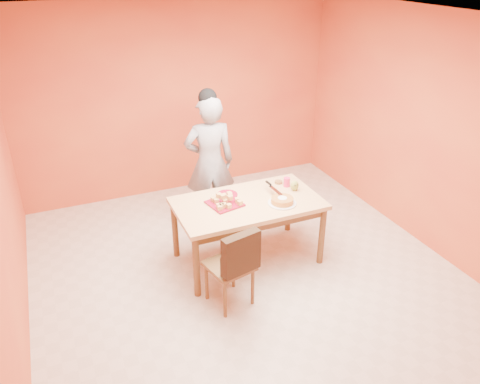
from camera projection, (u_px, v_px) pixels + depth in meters
name	position (u px, v px, depth m)	size (l,w,h in m)	color
floor	(251.00, 280.00, 5.12)	(5.00, 5.00, 0.00)	beige
ceiling	(254.00, 19.00, 3.88)	(5.00, 5.00, 0.00)	white
wall_back	(178.00, 100.00, 6.55)	(4.50, 4.50, 0.00)	#D96332
wall_right	(433.00, 135.00, 5.29)	(5.00, 5.00, 0.00)	#D96332
dining_table	(248.00, 209.00, 5.17)	(1.60, 0.90, 0.76)	tan
dining_chair	(230.00, 265.00, 4.58)	(0.50, 0.56, 0.90)	brown
pastry_pile	(225.00, 199.00, 5.04)	(0.30, 0.30, 0.10)	#E8BE63
person	(210.00, 163.00, 5.82)	(0.63, 0.41, 1.72)	#97989A
pastry_platter	(225.00, 204.00, 5.06)	(0.33, 0.33, 0.02)	maroon
red_dinner_plate	(227.00, 195.00, 5.25)	(0.24, 0.24, 0.01)	maroon
white_cake_plate	(282.00, 203.00, 5.08)	(0.31, 0.31, 0.01)	silver
sponge_cake	(282.00, 200.00, 5.06)	(0.24, 0.24, 0.06)	orange
cake_server	(276.00, 190.00, 5.20)	(0.05, 0.25, 0.01)	white
egg_ornament	(295.00, 186.00, 5.33)	(0.10, 0.08, 0.12)	olive
magenta_glass	(287.00, 182.00, 5.43)	(0.08, 0.08, 0.11)	#DA2057
checker_tin	(278.00, 182.00, 5.52)	(0.09, 0.09, 0.03)	#3C2410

